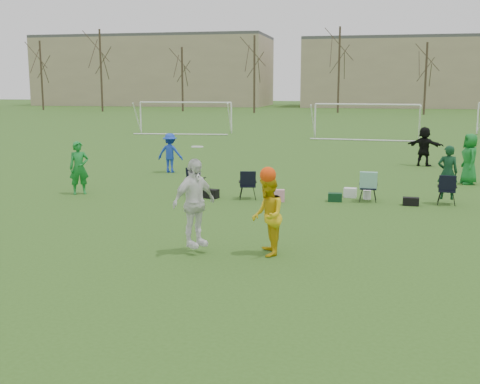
% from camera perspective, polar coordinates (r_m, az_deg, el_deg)
% --- Properties ---
extents(ground, '(260.00, 260.00, 0.00)m').
position_cam_1_polar(ground, '(13.07, -7.17, -6.74)').
color(ground, '#32581B').
rests_on(ground, ground).
extents(fielder_green_near, '(0.81, 0.74, 1.85)m').
position_cam_1_polar(fielder_green_near, '(21.67, -15.01, 2.23)').
color(fielder_green_near, '#167E2C').
rests_on(fielder_green_near, ground).
extents(fielder_blue, '(1.10, 0.64, 1.71)m').
position_cam_1_polar(fielder_blue, '(26.33, -6.64, 3.70)').
color(fielder_blue, '#193DC1').
rests_on(fielder_blue, ground).
extents(fielder_green_far, '(0.77, 1.04, 1.95)m').
position_cam_1_polar(fielder_green_far, '(24.68, 20.95, 2.95)').
color(fielder_green_far, '#147327').
rests_on(fielder_green_far, ground).
extents(fielder_black, '(1.79, 1.20, 1.85)m').
position_cam_1_polar(fielder_black, '(29.59, 17.07, 4.16)').
color(fielder_black, black).
rests_on(fielder_black, ground).
extents(center_contest, '(2.61, 1.32, 2.45)m').
position_cam_1_polar(center_contest, '(13.44, -0.96, -1.56)').
color(center_contest, white).
rests_on(center_contest, ground).
extents(sideline_setup, '(8.99, 1.59, 1.89)m').
position_cam_1_polar(sideline_setup, '(20.07, 9.59, 0.79)').
color(sideline_setup, '#0F391F').
rests_on(sideline_setup, ground).
extents(goal_left, '(7.39, 0.76, 2.46)m').
position_cam_1_polar(goal_left, '(47.98, -5.20, 7.89)').
color(goal_left, white).
rests_on(goal_left, ground).
extents(goal_mid, '(7.40, 0.63, 2.46)m').
position_cam_1_polar(goal_mid, '(43.84, 11.91, 7.51)').
color(goal_mid, white).
rests_on(goal_mid, ground).
extents(tree_line, '(110.28, 3.28, 11.40)m').
position_cam_1_polar(tree_line, '(81.75, 9.46, 10.93)').
color(tree_line, '#382B21').
rests_on(tree_line, ground).
extents(building_row, '(126.00, 16.00, 13.00)m').
position_cam_1_polar(building_row, '(107.85, 13.66, 11.04)').
color(building_row, tan).
rests_on(building_row, ground).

